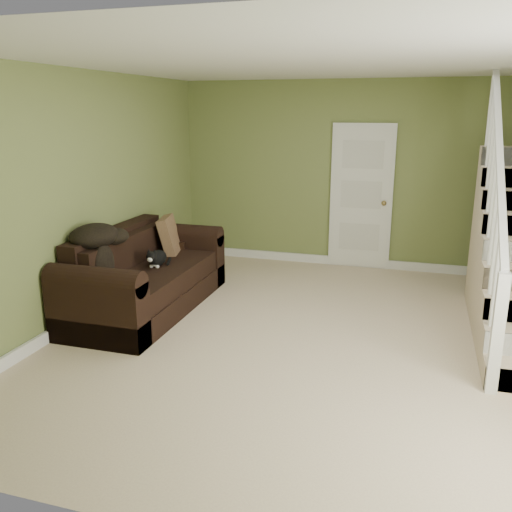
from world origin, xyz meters
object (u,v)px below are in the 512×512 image
Objects in this scene: side_table at (169,259)px; cat at (156,258)px; banana at (133,284)px; sofa at (144,279)px.

side_table is 1.69× the size of cat.
cat reaches higher than banana.
side_table is 4.53× the size of banana.
cat is (0.13, 0.07, 0.24)m from sofa.
side_table reaches higher than cat.
sofa is 12.82× the size of banana.
sofa is 0.71m from banana.
sofa reaches higher than banana.
banana is (0.23, -0.64, 0.17)m from sofa.
side_table is at bearing 77.05° from banana.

